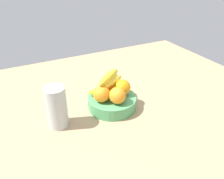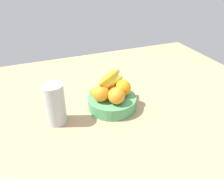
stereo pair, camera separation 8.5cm
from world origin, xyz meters
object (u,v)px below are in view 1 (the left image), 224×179
Objects in this scene: orange_front_right at (122,87)px; orange_center at (106,86)px; fruit_bowl at (112,102)px; orange_front_left at (118,95)px; orange_back_left at (101,94)px; thermos_tumbler at (57,107)px; banana_bunch at (108,84)px.

orange_center is (-5.84, 4.93, 0.00)cm from orange_front_right.
orange_front_left is (-0.00, -5.33, 6.57)cm from fruit_bowl.
orange_back_left is 0.42× the size of thermos_tumbler.
orange_front_right is 1.00× the size of orange_center.
orange_front_right is 1.00× the size of orange_back_left.
thermos_tumbler is (-31.14, -1.07, -0.39)cm from orange_front_right.
orange_back_left reaches higher than fruit_bowl.
banana_bunch is 25.96cm from thermos_tumbler.
orange_front_right is 0.42× the size of thermos_tumbler.
orange_center reaches higher than fruit_bowl.
orange_front_left is 0.42× the size of thermos_tumbler.
orange_center is at bearing 97.19° from banana_bunch.
orange_center is 0.42× the size of thermos_tumbler.
thermos_tumbler reaches higher than fruit_bowl.
orange_center is at bearing 139.80° from orange_front_right.
orange_center is at bearing 13.33° from thermos_tumbler.
banana_bunch is (5.35, 3.97, 1.53)cm from orange_back_left.
orange_front_right is at bearing 3.69° from orange_back_left.
orange_front_left is 7.19cm from orange_back_left.
orange_front_left is 10.09cm from orange_center.
fruit_bowl is 2.98× the size of orange_back_left.
fruit_bowl is at bearing -83.70° from orange_center.
orange_front_right and orange_back_left have the same top height.
orange_back_left is (-5.14, -5.64, 0.00)cm from orange_center.
orange_center is 26.01cm from thermos_tumbler.
thermos_tumbler is (-25.52, -4.33, -1.92)cm from banana_bunch.
banana_bunch is at bearing 92.12° from orange_front_left.
fruit_bowl is 8.45cm from orange_front_right.
orange_front_right is 6.68cm from banana_bunch.
fruit_bowl is 2.98× the size of orange_center.
orange_front_left is at bearing -87.88° from banana_bunch.
orange_front_left is 8.55cm from banana_bunch.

